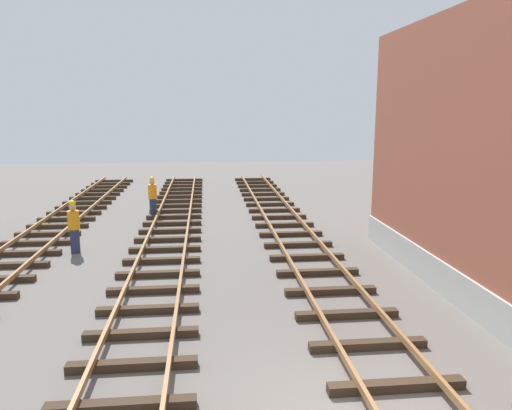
# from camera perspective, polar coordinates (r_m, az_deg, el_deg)

# --- Properties ---
(track_near_building) EXTENTS (2.50, 56.16, 0.32)m
(track_near_building) POSITION_cam_1_polar(r_m,az_deg,el_deg) (9.02, 17.95, -21.72)
(track_near_building) COLOR #38281C
(track_near_building) RESTS_ON ground
(track_worker_foreground) EXTENTS (0.40, 0.40, 1.87)m
(track_worker_foreground) POSITION_cam_1_polar(r_m,az_deg,el_deg) (23.39, -11.91, 0.94)
(track_worker_foreground) COLOR #262D4C
(track_worker_foreground) RESTS_ON ground
(track_worker_distant) EXTENTS (0.40, 0.40, 1.87)m
(track_worker_distant) POSITION_cam_1_polar(r_m,az_deg,el_deg) (18.17, -20.37, -2.40)
(track_worker_distant) COLOR #262D4C
(track_worker_distant) RESTS_ON ground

